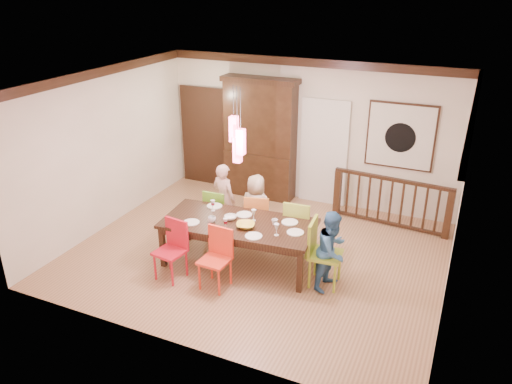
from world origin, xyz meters
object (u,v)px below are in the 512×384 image
at_px(chair_far_left, 218,209).
at_px(person_far_mid, 256,208).
at_px(dining_table, 239,226).
at_px(china_hutch, 260,138).
at_px(person_far_left, 224,199).
at_px(chair_end_right, 326,249).
at_px(balustrade, 391,201).
at_px(person_end_right, 332,250).

relative_size(chair_far_left, person_far_mid, 0.74).
bearing_deg(dining_table, person_far_mid, 91.00).
bearing_deg(china_hutch, dining_table, -73.08).
height_order(dining_table, person_far_mid, person_far_mid).
bearing_deg(chair_far_left, person_far_mid, -170.98).
bearing_deg(person_far_left, chair_end_right, 170.84).
distance_m(chair_end_right, china_hutch, 3.60).
bearing_deg(balustrade, person_far_mid, -139.68).
xyz_separation_m(balustrade, person_far_mid, (-2.07, -1.48, 0.10)).
height_order(chair_far_left, person_far_mid, person_far_mid).
bearing_deg(china_hutch, chair_far_left, -88.46).
distance_m(dining_table, chair_end_right, 1.44).
xyz_separation_m(chair_far_left, balustrade, (2.74, 1.61, -0.01)).
distance_m(china_hutch, person_far_left, 1.93).
height_order(balustrade, person_far_left, person_far_left).
bearing_deg(chair_far_left, chair_end_right, 158.89).
xyz_separation_m(chair_end_right, person_far_mid, (-1.54, 0.89, 0.01)).
distance_m(chair_far_left, china_hutch, 2.10).
distance_m(dining_table, person_far_mid, 0.89).
xyz_separation_m(chair_end_right, person_far_left, (-2.16, 0.88, 0.06)).
bearing_deg(person_far_mid, person_far_left, -0.46).
relative_size(balustrade, person_far_left, 1.67).
bearing_deg(chair_far_left, balustrade, -151.79).
relative_size(china_hutch, person_far_left, 1.90).
bearing_deg(chair_end_right, person_end_right, -108.95).
relative_size(balustrade, person_end_right, 1.78).
relative_size(chair_end_right, person_far_left, 0.79).
bearing_deg(person_far_left, chair_far_left, 82.07).
height_order(person_far_left, person_far_mid, person_far_left).
bearing_deg(dining_table, chair_end_right, -5.52).
bearing_deg(chair_end_right, balustrade, -17.16).
height_order(china_hutch, person_far_mid, china_hutch).
height_order(dining_table, chair_far_left, chair_far_left).
height_order(person_far_mid, person_end_right, person_end_right).
xyz_separation_m(china_hutch, balustrade, (2.80, -0.35, -0.75)).
xyz_separation_m(china_hutch, person_end_right, (2.37, -2.74, -0.64)).
distance_m(chair_far_left, chair_end_right, 2.34).
height_order(chair_end_right, balustrade, chair_end_right).
height_order(chair_end_right, person_far_left, person_far_left).
bearing_deg(person_far_left, person_end_right, 171.17).
height_order(chair_far_left, person_far_left, person_far_left).
relative_size(chair_far_left, china_hutch, 0.36).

